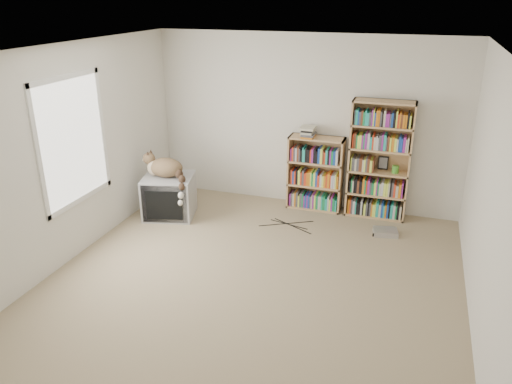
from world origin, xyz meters
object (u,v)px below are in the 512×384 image
(crt_tv, at_px, (169,196))
(bookcase_tall, at_px, (379,163))
(bookcase_short, at_px, (315,176))
(cat, at_px, (168,171))
(dvd_player, at_px, (385,232))

(crt_tv, distance_m, bookcase_tall, 3.00)
(bookcase_tall, xyz_separation_m, bookcase_short, (-0.89, 0.00, -0.30))
(crt_tv, relative_size, bookcase_tall, 0.49)
(cat, distance_m, bookcase_short, 2.14)
(cat, height_order, dvd_player, cat)
(dvd_player, bearing_deg, bookcase_short, 140.24)
(crt_tv, distance_m, dvd_player, 3.04)
(cat, bearing_deg, bookcase_tall, 15.50)
(crt_tv, xyz_separation_m, dvd_player, (3.01, 0.33, -0.26))
(crt_tv, relative_size, dvd_player, 2.59)
(crt_tv, height_order, bookcase_tall, bookcase_tall)
(bookcase_short, bearing_deg, crt_tv, -154.05)
(bookcase_tall, bearing_deg, crt_tv, -161.63)
(bookcase_short, relative_size, dvd_player, 3.45)
(cat, xyz_separation_m, dvd_player, (2.98, 0.39, -0.66))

